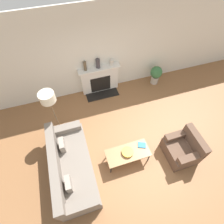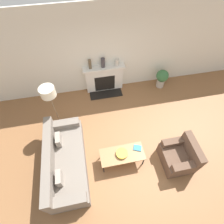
{
  "view_description": "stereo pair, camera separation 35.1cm",
  "coord_description": "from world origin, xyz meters",
  "px_view_note": "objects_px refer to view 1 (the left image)",
  "views": [
    {
      "loc": [
        -1.02,
        -1.77,
        4.62
      ],
      "look_at": [
        -0.07,
        1.21,
        0.45
      ],
      "focal_mm": 28.0,
      "sensor_mm": 36.0,
      "label": 1
    },
    {
      "loc": [
        -0.68,
        -1.85,
        4.62
      ],
      "look_at": [
        -0.07,
        1.21,
        0.45
      ],
      "focal_mm": 28.0,
      "sensor_mm": 36.0,
      "label": 2
    }
  ],
  "objects_px": {
    "bowl": "(128,152)",
    "book": "(142,145)",
    "coffee_table": "(128,153)",
    "couch": "(71,166)",
    "mantel_vase_center_right": "(112,62)",
    "mantel_vase_left": "(85,66)",
    "mantel_vase_center_left": "(98,64)",
    "floor_lamp": "(49,102)",
    "armchair_near": "(183,149)",
    "fireplace": "(100,80)",
    "potted_plant": "(156,74)"
  },
  "relations": [
    {
      "from": "couch",
      "to": "armchair_near",
      "type": "height_order",
      "value": "couch"
    },
    {
      "from": "fireplace",
      "to": "mantel_vase_left",
      "type": "xyz_separation_m",
      "value": [
        -0.43,
        0.02,
        0.67
      ]
    },
    {
      "from": "coffee_table",
      "to": "couch",
      "type": "bearing_deg",
      "value": 174.26
    },
    {
      "from": "armchair_near",
      "to": "floor_lamp",
      "type": "relative_size",
      "value": 0.52
    },
    {
      "from": "coffee_table",
      "to": "mantel_vase_center_right",
      "type": "distance_m",
      "value": 2.91
    },
    {
      "from": "mantel_vase_left",
      "to": "armchair_near",
      "type": "bearing_deg",
      "value": -58.62
    },
    {
      "from": "floor_lamp",
      "to": "fireplace",
      "type": "bearing_deg",
      "value": 38.83
    },
    {
      "from": "mantel_vase_center_right",
      "to": "potted_plant",
      "type": "height_order",
      "value": "mantel_vase_center_right"
    },
    {
      "from": "coffee_table",
      "to": "book",
      "type": "distance_m",
      "value": 0.44
    },
    {
      "from": "couch",
      "to": "mantel_vase_center_left",
      "type": "height_order",
      "value": "mantel_vase_center_left"
    },
    {
      "from": "book",
      "to": "mantel_vase_center_right",
      "type": "distance_m",
      "value": 2.78
    },
    {
      "from": "bowl",
      "to": "book",
      "type": "height_order",
      "value": "bowl"
    },
    {
      "from": "coffee_table",
      "to": "book",
      "type": "relative_size",
      "value": 4.54
    },
    {
      "from": "bowl",
      "to": "mantel_vase_center_left",
      "type": "distance_m",
      "value": 2.87
    },
    {
      "from": "bowl",
      "to": "book",
      "type": "bearing_deg",
      "value": 10.38
    },
    {
      "from": "bowl",
      "to": "mantel_vase_left",
      "type": "bearing_deg",
      "value": 98.26
    },
    {
      "from": "armchair_near",
      "to": "mantel_vase_center_right",
      "type": "xyz_separation_m",
      "value": [
        -1.02,
        3.09,
        0.79
      ]
    },
    {
      "from": "book",
      "to": "potted_plant",
      "type": "height_order",
      "value": "potted_plant"
    },
    {
      "from": "mantel_vase_left",
      "to": "book",
      "type": "bearing_deg",
      "value": -72.7
    },
    {
      "from": "mantel_vase_left",
      "to": "mantel_vase_center_left",
      "type": "xyz_separation_m",
      "value": [
        0.41,
        0.0,
        -0.0
      ]
    },
    {
      "from": "coffee_table",
      "to": "floor_lamp",
      "type": "relative_size",
      "value": 0.7
    },
    {
      "from": "armchair_near",
      "to": "coffee_table",
      "type": "distance_m",
      "value": 1.5
    },
    {
      "from": "couch",
      "to": "floor_lamp",
      "type": "height_order",
      "value": "floor_lamp"
    },
    {
      "from": "bowl",
      "to": "book",
      "type": "xyz_separation_m",
      "value": [
        0.44,
        0.08,
        -0.03
      ]
    },
    {
      "from": "coffee_table",
      "to": "bowl",
      "type": "relative_size",
      "value": 3.82
    },
    {
      "from": "couch",
      "to": "book",
      "type": "xyz_separation_m",
      "value": [
        1.9,
        -0.07,
        0.12
      ]
    },
    {
      "from": "book",
      "to": "fireplace",
      "type": "bearing_deg",
      "value": 121.68
    },
    {
      "from": "book",
      "to": "bowl",
      "type": "bearing_deg",
      "value": -146.64
    },
    {
      "from": "couch",
      "to": "mantel_vase_left",
      "type": "height_order",
      "value": "mantel_vase_left"
    },
    {
      "from": "floor_lamp",
      "to": "mantel_vase_center_left",
      "type": "height_order",
      "value": "floor_lamp"
    },
    {
      "from": "fireplace",
      "to": "book",
      "type": "relative_size",
      "value": 5.57
    },
    {
      "from": "armchair_near",
      "to": "bowl",
      "type": "height_order",
      "value": "armchair_near"
    },
    {
      "from": "fireplace",
      "to": "couch",
      "type": "distance_m",
      "value": 3.02
    },
    {
      "from": "couch",
      "to": "mantel_vase_center_right",
      "type": "relative_size",
      "value": 11.71
    },
    {
      "from": "couch",
      "to": "coffee_table",
      "type": "xyz_separation_m",
      "value": [
        1.47,
        -0.15,
        0.08
      ]
    },
    {
      "from": "coffee_table",
      "to": "mantel_vase_left",
      "type": "distance_m",
      "value": 2.92
    },
    {
      "from": "fireplace",
      "to": "floor_lamp",
      "type": "relative_size",
      "value": 0.85
    },
    {
      "from": "book",
      "to": "mantel_vase_center_left",
      "type": "relative_size",
      "value": 0.8
    },
    {
      "from": "fireplace",
      "to": "armchair_near",
      "type": "relative_size",
      "value": 1.64
    },
    {
      "from": "armchair_near",
      "to": "bowl",
      "type": "bearing_deg",
      "value": -101.61
    },
    {
      "from": "bowl",
      "to": "mantel_vase_center_right",
      "type": "distance_m",
      "value": 2.89
    },
    {
      "from": "fireplace",
      "to": "bowl",
      "type": "bearing_deg",
      "value": -90.56
    },
    {
      "from": "coffee_table",
      "to": "potted_plant",
      "type": "height_order",
      "value": "potted_plant"
    },
    {
      "from": "floor_lamp",
      "to": "coffee_table",
      "type": "bearing_deg",
      "value": -43.1
    },
    {
      "from": "floor_lamp",
      "to": "mantel_vase_left",
      "type": "height_order",
      "value": "floor_lamp"
    },
    {
      "from": "potted_plant",
      "to": "mantel_vase_center_right",
      "type": "bearing_deg",
      "value": 170.76
    },
    {
      "from": "armchair_near",
      "to": "coffee_table",
      "type": "bearing_deg",
      "value": -101.61
    },
    {
      "from": "mantel_vase_center_left",
      "to": "potted_plant",
      "type": "relative_size",
      "value": 0.44
    },
    {
      "from": "armchair_near",
      "to": "mantel_vase_center_right",
      "type": "bearing_deg",
      "value": -161.71
    },
    {
      "from": "couch",
      "to": "mantel_vase_center_right",
      "type": "xyz_separation_m",
      "value": [
        1.92,
        2.64,
        0.79
      ]
    }
  ]
}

